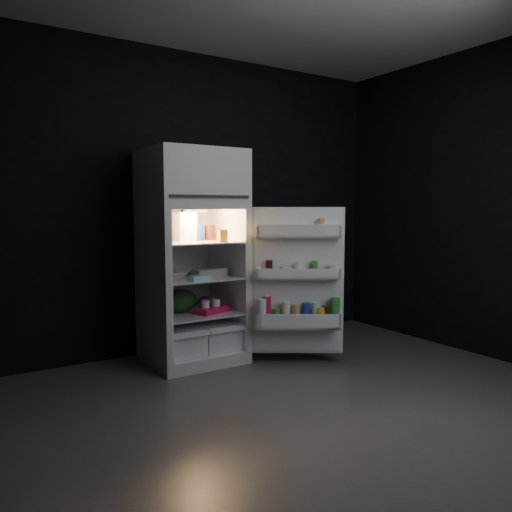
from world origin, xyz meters
TOP-DOWN VIEW (x-y plane):
  - floor at (0.00, 0.00)m, footprint 4.00×3.40m
  - wall_back at (0.00, 1.70)m, footprint 4.00×0.00m
  - wall_right at (2.00, 0.00)m, footprint 0.00×3.40m
  - refrigerator at (-0.23, 1.32)m, footprint 0.76×0.71m
  - fridge_door at (0.47, 0.74)m, footprint 0.71×0.55m
  - milk_jug at (-0.28, 1.33)m, footprint 0.17×0.17m
  - mayo_jar at (-0.17, 1.33)m, footprint 0.12×0.12m
  - jam_jar at (-0.03, 1.34)m, footprint 0.12×0.12m
  - amber_bottle at (-0.49, 1.37)m, footprint 0.09×0.09m
  - small_carton at (-0.07, 1.05)m, footprint 0.07×0.06m
  - egg_carton at (-0.13, 1.18)m, footprint 0.32×0.18m
  - pie at (-0.39, 1.35)m, footprint 0.32×0.32m
  - flat_package at (-0.28, 1.05)m, footprint 0.19×0.11m
  - wrapped_pkg at (-0.03, 1.38)m, footprint 0.15×0.14m
  - produce_bag at (-0.34, 1.32)m, footprint 0.37×0.35m
  - yogurt_tray at (-0.12, 1.16)m, footprint 0.32×0.24m
  - small_can_red at (-0.05, 1.42)m, footprint 0.09×0.09m
  - small_can_silver at (0.01, 1.41)m, footprint 0.08×0.08m

SIDE VIEW (x-z plane):
  - floor at x=0.00m, z-range 0.00..0.00m
  - yogurt_tray at x=-0.12m, z-range 0.43..0.48m
  - small_can_red at x=-0.05m, z-range 0.43..0.52m
  - small_can_silver at x=0.01m, z-range 0.43..0.52m
  - produce_bag at x=-0.34m, z-range 0.43..0.62m
  - fridge_door at x=0.47m, z-range 0.07..1.29m
  - pie at x=-0.39m, z-range 0.73..0.77m
  - flat_package at x=-0.28m, z-range 0.73..0.77m
  - wrapped_pkg at x=-0.03m, z-range 0.73..0.78m
  - egg_carton at x=-0.13m, z-range 0.73..0.80m
  - refrigerator at x=-0.23m, z-range 0.07..1.85m
  - small_carton at x=-0.07m, z-range 1.03..1.13m
  - jam_jar at x=-0.03m, z-range 1.03..1.16m
  - mayo_jar at x=-0.17m, z-range 1.03..1.17m
  - amber_bottle at x=-0.49m, z-range 1.03..1.25m
  - milk_jug at x=-0.28m, z-range 1.03..1.27m
  - wall_back at x=0.00m, z-range 0.00..2.70m
  - wall_right at x=2.00m, z-range 0.00..2.70m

